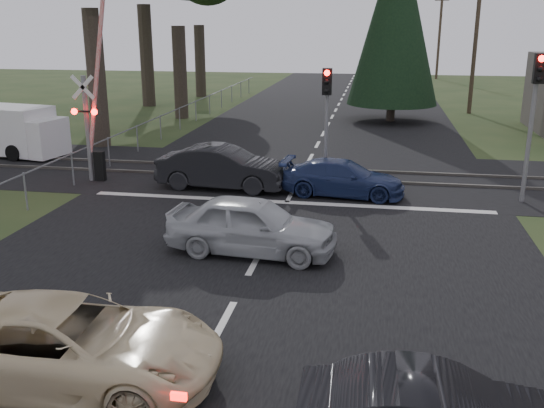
% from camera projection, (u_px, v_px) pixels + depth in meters
% --- Properties ---
extents(ground, '(120.00, 120.00, 0.00)m').
position_uv_depth(ground, '(224.00, 320.00, 11.83)').
color(ground, '#273B1A').
rests_on(ground, ground).
extents(road, '(14.00, 100.00, 0.01)m').
position_uv_depth(road, '(294.00, 188.00, 21.26)').
color(road, black).
rests_on(road, ground).
extents(rail_corridor, '(120.00, 8.00, 0.01)m').
position_uv_depth(rail_corridor, '(302.00, 174.00, 23.15)').
color(rail_corridor, black).
rests_on(rail_corridor, ground).
extents(stop_line, '(13.00, 0.35, 0.00)m').
position_uv_depth(stop_line, '(287.00, 202.00, 19.56)').
color(stop_line, silver).
rests_on(stop_line, ground).
extents(rail_near, '(120.00, 0.12, 0.10)m').
position_uv_depth(rail_near, '(299.00, 178.00, 22.38)').
color(rail_near, '#59544C').
rests_on(rail_near, ground).
extents(rail_far, '(120.00, 0.12, 0.10)m').
position_uv_depth(rail_far, '(304.00, 169.00, 23.89)').
color(rail_far, '#59544C').
rests_on(rail_far, ground).
extents(crossing_signal, '(1.62, 0.38, 6.96)m').
position_uv_depth(crossing_signal, '(93.00, 125.00, 21.67)').
color(crossing_signal, slate).
rests_on(crossing_signal, ground).
extents(traffic_signal_right, '(0.68, 0.48, 4.70)m').
position_uv_depth(traffic_signal_right, '(537.00, 100.00, 18.57)').
color(traffic_signal_right, slate).
rests_on(traffic_signal_right, ground).
extents(traffic_signal_center, '(0.32, 0.48, 4.10)m').
position_uv_depth(traffic_signal_center, '(327.00, 106.00, 20.93)').
color(traffic_signal_center, slate).
rests_on(traffic_signal_center, ground).
extents(utility_pole_mid, '(1.80, 0.26, 9.00)m').
position_uv_depth(utility_pole_mid, '(476.00, 37.00, 37.37)').
color(utility_pole_mid, '#4C3D2D').
rests_on(utility_pole_mid, ground).
extents(utility_pole_far, '(1.80, 0.26, 9.00)m').
position_uv_depth(utility_pole_far, '(440.00, 31.00, 60.95)').
color(utility_pole_far, '#4C3D2D').
rests_on(utility_pole_far, ground).
extents(conifer_tree, '(5.20, 5.20, 11.00)m').
position_uv_depth(conifer_tree, '(396.00, 15.00, 34.05)').
color(conifer_tree, '#473D33').
rests_on(conifer_tree, ground).
extents(fence_left, '(0.10, 36.00, 1.20)m').
position_uv_depth(fence_left, '(189.00, 125.00, 34.34)').
color(fence_left, slate).
rests_on(fence_left, ground).
extents(cream_coupe, '(5.06, 2.51, 1.38)m').
position_uv_depth(cream_coupe, '(67.00, 344.00, 9.61)').
color(cream_coupe, beige).
rests_on(cream_coupe, ground).
extents(silver_car, '(4.40, 2.09, 1.45)m').
position_uv_depth(silver_car, '(252.00, 226.00, 15.09)').
color(silver_car, '#A6AAAE').
rests_on(silver_car, ground).
extents(blue_sedan, '(4.23, 2.03, 1.19)m').
position_uv_depth(blue_sedan, '(343.00, 178.00, 20.21)').
color(blue_sedan, navy).
rests_on(blue_sedan, ground).
extents(dark_car_far, '(4.60, 1.87, 1.48)m').
position_uv_depth(dark_car_far, '(223.00, 168.00, 21.03)').
color(dark_car_far, black).
rests_on(dark_car_far, ground).
extents(white_van, '(5.69, 2.89, 2.12)m').
position_uv_depth(white_van, '(6.00, 130.00, 26.35)').
color(white_van, white).
rests_on(white_van, ground).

